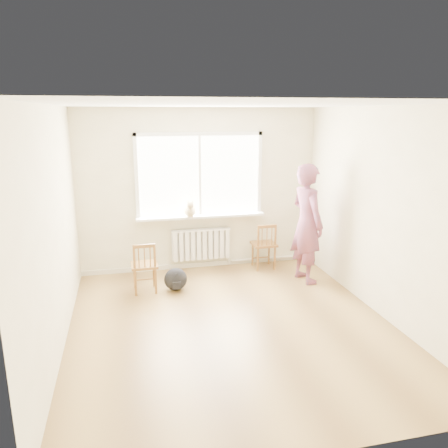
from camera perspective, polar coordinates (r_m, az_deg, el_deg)
floor at (r=5.67m, az=0.99°, el=-13.11°), size 4.50×4.50×0.00m
ceiling at (r=5.03m, az=1.13°, el=15.35°), size 4.50×4.50×0.00m
back_wall at (r=7.34m, az=-3.21°, el=4.42°), size 4.00×0.01×2.70m
window at (r=7.27m, az=-3.21°, el=6.81°), size 2.12×0.05×1.42m
windowsill at (r=7.32m, az=-3.02°, el=1.03°), size 2.15×0.22×0.04m
radiator at (r=7.46m, az=-2.99°, el=-2.60°), size 1.00×0.12×0.55m
heating_pipe at (r=7.90m, az=5.98°, el=-4.43°), size 1.40×0.04×0.04m
baseboard at (r=7.66m, az=-3.06°, el=-5.30°), size 4.00×0.03×0.08m
chair_left at (r=6.59m, az=-10.34°, el=-5.58°), size 0.39×0.38×0.78m
chair_right at (r=7.49m, az=5.32°, el=-2.87°), size 0.40×0.38×0.80m
person at (r=6.92m, az=10.78°, el=0.06°), size 0.57×0.76×1.87m
cat at (r=7.17m, az=-4.51°, el=1.91°), size 0.22×0.46×0.31m
backpack at (r=6.67m, az=-6.33°, el=-7.18°), size 0.35×0.27×0.35m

